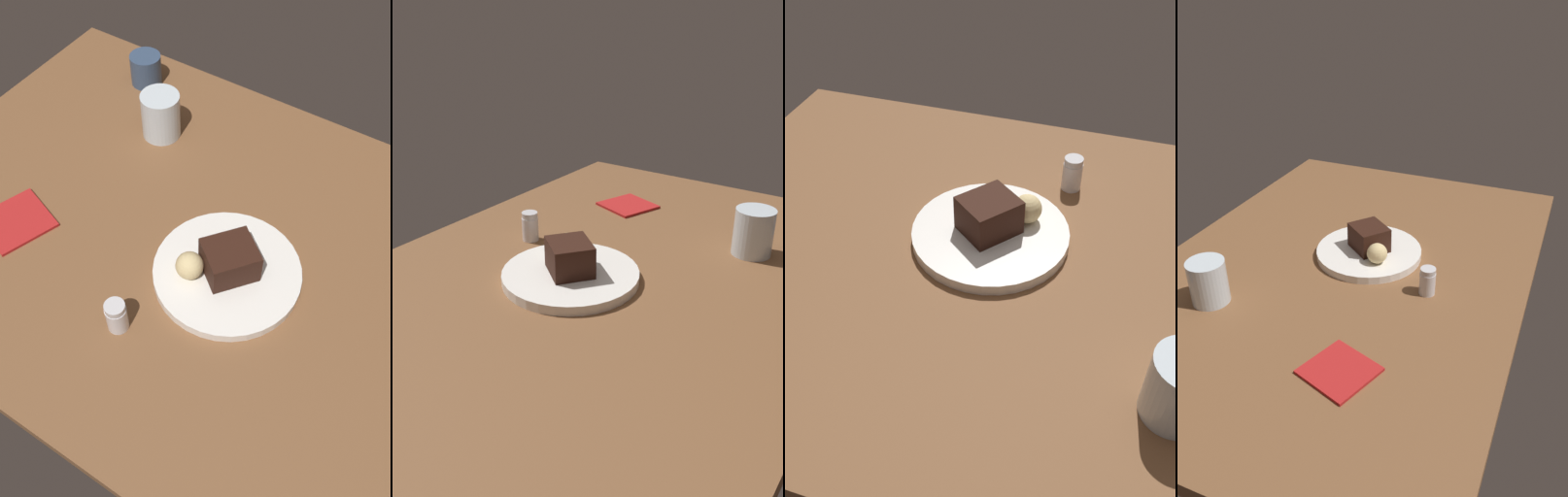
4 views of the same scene
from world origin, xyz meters
The scene contains 7 objects.
dining_table centered at (0.00, 0.00, 1.50)cm, with size 120.00×84.00×3.00cm, color brown.
dessert_plate centered at (-6.64, 3.90, 3.93)cm, with size 25.25×25.25×1.85cm, color white.
chocolate_cake_slice centered at (-6.91, 3.84, 7.83)cm, with size 7.42×8.36×5.97cm, color black.
bread_roll centered at (-1.74, 7.99, 7.22)cm, with size 4.73×4.73×4.73cm, color #DBC184.
salt_shaker centered at (3.11, 21.56, 6.08)cm, with size 3.49×3.49×6.26cm.
water_glass centered at (23.12, -19.56, 7.78)cm, with size 7.91×7.91×9.56cm, color silver.
folded_napkin centered at (31.85, 14.57, 3.30)cm, with size 11.14×11.43×0.60cm, color #B21E1E.
Camera 2 is at (-78.57, -49.35, 51.88)cm, focal length 39.88 mm.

